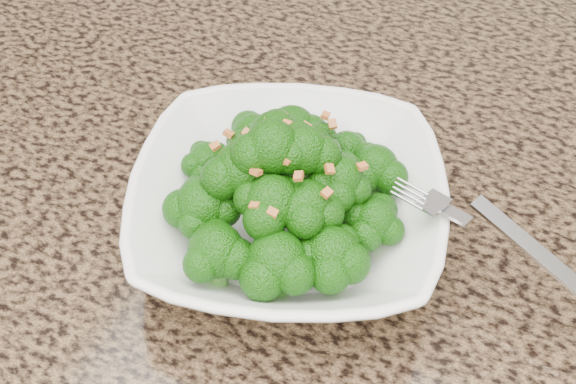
% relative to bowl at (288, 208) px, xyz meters
% --- Properties ---
extents(granite_counter, '(1.64, 1.04, 0.03)m').
position_rel_bowl_xyz_m(granite_counter, '(-0.11, 0.04, -0.05)').
color(granite_counter, brown).
rests_on(granite_counter, cabinet).
extents(bowl, '(0.32, 0.32, 0.06)m').
position_rel_bowl_xyz_m(bowl, '(0.00, 0.00, 0.00)').
color(bowl, white).
rests_on(bowl, granite_counter).
extents(broccoli_pile, '(0.22, 0.22, 0.08)m').
position_rel_bowl_xyz_m(broccoli_pile, '(-0.00, 0.00, 0.07)').
color(broccoli_pile, '#16580A').
rests_on(broccoli_pile, bowl).
extents(garlic_topping, '(0.13, 0.13, 0.01)m').
position_rel_bowl_xyz_m(garlic_topping, '(-0.00, 0.00, 0.11)').
color(garlic_topping, orange).
rests_on(garlic_topping, broccoli_pile).
extents(fork, '(0.19, 0.09, 0.01)m').
position_rel_bowl_xyz_m(fork, '(0.13, 0.01, 0.04)').
color(fork, silver).
rests_on(fork, bowl).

